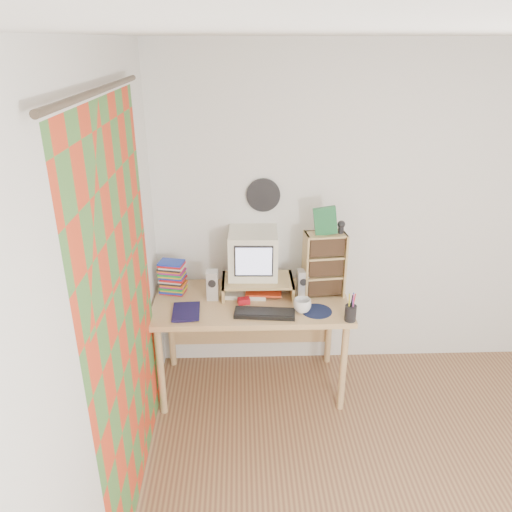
{
  "coord_description": "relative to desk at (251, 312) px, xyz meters",
  "views": [
    {
      "loc": [
        -1.1,
        -1.79,
        2.48
      ],
      "look_at": [
        -1.0,
        1.33,
        1.12
      ],
      "focal_mm": 35.0,
      "sensor_mm": 36.0,
      "label": 1
    }
  ],
  "objects": [
    {
      "name": "pen_cup",
      "position": [
        0.66,
        -0.37,
        0.21
      ],
      "size": [
        0.08,
        0.08,
        0.16
      ],
      "primitive_type": null,
      "rotation": [
        0.0,
        0.0,
        0.06
      ],
      "color": "black",
      "rests_on": "desk"
    },
    {
      "name": "mug",
      "position": [
        0.35,
        -0.24,
        0.18
      ],
      "size": [
        0.15,
        0.15,
        0.1
      ],
      "primitive_type": "imported",
      "rotation": [
        0.0,
        0.0,
        -0.27
      ],
      "color": "white",
      "rests_on": "desk"
    },
    {
      "name": "cd_rack",
      "position": [
        0.53,
        0.02,
        0.37
      ],
      "size": [
        0.3,
        0.18,
        0.48
      ],
      "primitive_type": "cube",
      "rotation": [
        0.0,
        0.0,
        0.11
      ],
      "color": "tan",
      "rests_on": "desk"
    },
    {
      "name": "red_box",
      "position": [
        -0.05,
        -0.12,
        0.16
      ],
      "size": [
        0.09,
        0.07,
        0.04
      ],
      "primitive_type": "cube",
      "rotation": [
        0.0,
        0.0,
        0.21
      ],
      "color": "red",
      "rests_on": "desk"
    },
    {
      "name": "diary",
      "position": [
        -0.54,
        -0.24,
        0.16
      ],
      "size": [
        0.23,
        0.18,
        0.05
      ],
      "primitive_type": "imported",
      "rotation": [
        0.0,
        0.0,
        0.05
      ],
      "color": "#15113E",
      "rests_on": "desk"
    },
    {
      "name": "curtain",
      "position": [
        -0.68,
        -0.96,
        0.53
      ],
      "size": [
        0.0,
        2.2,
        2.2
      ],
      "primitive_type": "plane",
      "rotation": [
        1.57,
        0.0,
        1.57
      ],
      "color": "red",
      "rests_on": "left_wall"
    },
    {
      "name": "speaker_right",
      "position": [
        0.38,
        -0.01,
        0.24
      ],
      "size": [
        0.08,
        0.08,
        0.21
      ],
      "primitive_type": "cube",
      "rotation": [
        0.0,
        0.0,
        0.08
      ],
      "color": "silver",
      "rests_on": "desk"
    },
    {
      "name": "game_box",
      "position": [
        0.52,
        -0.0,
        0.71
      ],
      "size": [
        0.15,
        0.03,
        0.2
      ],
      "primitive_type": "cube",
      "rotation": [
        0.0,
        0.0,
        0.0
      ],
      "color": "#1B6033",
      "rests_on": "cd_rack"
    },
    {
      "name": "papers",
      "position": [
        0.02,
        0.04,
        0.15
      ],
      "size": [
        0.32,
        0.25,
        0.04
      ],
      "primitive_type": null,
      "rotation": [
        0.0,
        0.0,
        -0.1
      ],
      "color": "silver",
      "rests_on": "desk"
    },
    {
      "name": "speaker_left",
      "position": [
        -0.28,
        -0.03,
        0.24
      ],
      "size": [
        0.08,
        0.08,
        0.22
      ],
      "primitive_type": "cube",
      "rotation": [
        0.0,
        0.0,
        -0.01
      ],
      "color": "silver",
      "rests_on": "desk"
    },
    {
      "name": "webcam",
      "position": [
        0.63,
        0.02,
        0.66
      ],
      "size": [
        0.06,
        0.06,
        0.09
      ],
      "primitive_type": null,
      "rotation": [
        0.0,
        0.0,
        -0.08
      ],
      "color": "black",
      "rests_on": "cd_rack"
    },
    {
      "name": "keyboard",
      "position": [
        0.09,
        -0.28,
        0.15
      ],
      "size": [
        0.43,
        0.18,
        0.03
      ],
      "primitive_type": "cube",
      "rotation": [
        0.0,
        0.0,
        -0.11
      ],
      "color": "black",
      "rests_on": "desk"
    },
    {
      "name": "crt_monitor",
      "position": [
        0.02,
        0.09,
        0.42
      ],
      "size": [
        0.36,
        0.36,
        0.33
      ],
      "primitive_type": "cube",
      "rotation": [
        0.0,
        0.0,
        -0.04
      ],
      "color": "silver",
      "rests_on": "monitor_riser"
    },
    {
      "name": "monitor_riser",
      "position": [
        0.05,
        0.04,
        0.23
      ],
      "size": [
        0.52,
        0.3,
        0.12
      ],
      "color": "tan",
      "rests_on": "desk"
    },
    {
      "name": "left_wall",
      "position": [
        -0.72,
        -1.44,
        0.63
      ],
      "size": [
        0.0,
        3.5,
        3.5
      ],
      "primitive_type": "plane",
      "rotation": [
        1.57,
        0.0,
        1.57
      ],
      "color": "white",
      "rests_on": "floor"
    },
    {
      "name": "desk",
      "position": [
        0.0,
        0.0,
        0.0
      ],
      "size": [
        1.4,
        0.7,
        0.75
      ],
      "color": "tan",
      "rests_on": "floor"
    },
    {
      "name": "wall_disc",
      "position": [
        0.1,
        0.29,
        0.81
      ],
      "size": [
        0.25,
        0.02,
        0.25
      ],
      "primitive_type": "cylinder",
      "rotation": [
        1.57,
        0.0,
        0.0
      ],
      "color": "black",
      "rests_on": "back_wall"
    },
    {
      "name": "back_wall",
      "position": [
        1.03,
        0.31,
        0.63
      ],
      "size": [
        3.5,
        0.0,
        3.5
      ],
      "primitive_type": "plane",
      "rotation": [
        1.57,
        0.0,
        0.0
      ],
      "color": "white",
      "rests_on": "floor"
    },
    {
      "name": "dvd_stack",
      "position": [
        -0.58,
        0.08,
        0.26
      ],
      "size": [
        0.2,
        0.16,
        0.25
      ],
      "primitive_type": null,
      "rotation": [
        0.0,
        0.0,
        -0.22
      ],
      "color": "brown",
      "rests_on": "desk"
    },
    {
      "name": "mousepad",
      "position": [
        0.45,
        -0.24,
        0.14
      ],
      "size": [
        0.25,
        0.25,
        0.0
      ],
      "primitive_type": "cylinder",
      "rotation": [
        0.0,
        0.0,
        0.23
      ],
      "color": "#0F1235",
      "rests_on": "desk"
    }
  ]
}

